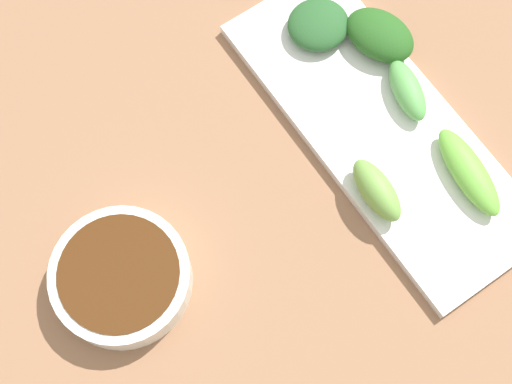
{
  "coord_description": "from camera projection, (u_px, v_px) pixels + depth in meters",
  "views": [
    {
      "loc": [
        -0.13,
        -0.19,
        0.68
      ],
      "look_at": [
        -0.0,
        -0.0,
        0.05
      ],
      "focal_mm": 51.75,
      "sensor_mm": 36.0,
      "label": 1
    }
  ],
  "objects": [
    {
      "name": "serving_plate",
      "position": [
        380.0,
        127.0,
        0.72
      ],
      "size": [
        0.14,
        0.36,
        0.01
      ],
      "primitive_type": "cube",
      "color": "white",
      "rests_on": "tabletop"
    },
    {
      "name": "broccoli_leafy_2",
      "position": [
        380.0,
        35.0,
        0.73
      ],
      "size": [
        0.07,
        0.09,
        0.03
      ],
      "primitive_type": "ellipsoid",
      "rotation": [
        0.0,
        0.0,
        0.31
      ],
      "color": "#265C1E",
      "rests_on": "serving_plate"
    },
    {
      "name": "broccoli_stalk_0",
      "position": [
        469.0,
        172.0,
        0.68
      ],
      "size": [
        0.04,
        0.1,
        0.02
      ],
      "primitive_type": "ellipsoid",
      "rotation": [
        0.0,
        0.0,
        -0.14
      ],
      "color": "#6DB93F",
      "rests_on": "serving_plate"
    },
    {
      "name": "sauce_bowl",
      "position": [
        120.0,
        276.0,
        0.66
      ],
      "size": [
        0.12,
        0.12,
        0.04
      ],
      "color": "white",
      "rests_on": "tabletop"
    },
    {
      "name": "broccoli_stalk_4",
      "position": [
        377.0,
        190.0,
        0.67
      ],
      "size": [
        0.03,
        0.07,
        0.03
      ],
      "primitive_type": "ellipsoid",
      "rotation": [
        0.0,
        0.0,
        -0.07
      ],
      "color": "#75AC4A",
      "rests_on": "serving_plate"
    },
    {
      "name": "broccoli_leafy_3",
      "position": [
        318.0,
        25.0,
        0.73
      ],
      "size": [
        0.07,
        0.06,
        0.02
      ],
      "primitive_type": "ellipsoid",
      "rotation": [
        0.0,
        0.0,
        -0.08
      ],
      "color": "#295C2B",
      "rests_on": "serving_plate"
    },
    {
      "name": "broccoli_stalk_1",
      "position": [
        404.0,
        87.0,
        0.71
      ],
      "size": [
        0.04,
        0.07,
        0.02
      ],
      "primitive_type": "ellipsoid",
      "rotation": [
        0.0,
        0.0,
        -0.27
      ],
      "color": "#5FAE54",
      "rests_on": "serving_plate"
    },
    {
      "name": "tabletop",
      "position": [
        256.0,
        200.0,
        0.71
      ],
      "size": [
        2.1,
        2.1,
        0.02
      ],
      "primitive_type": "cube",
      "color": "#956A4B",
      "rests_on": "ground"
    }
  ]
}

